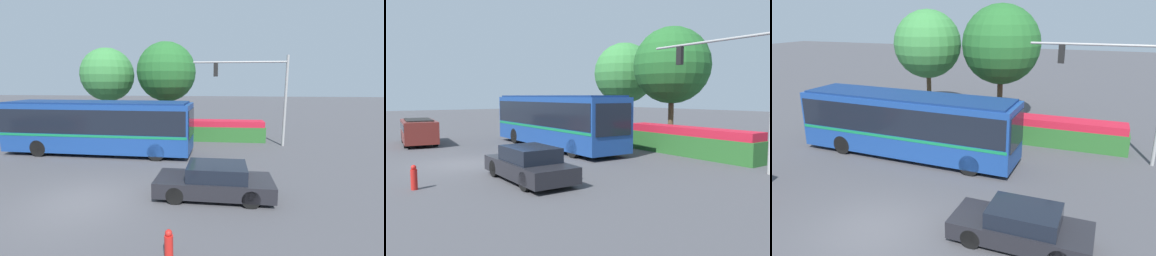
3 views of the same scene
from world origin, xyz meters
TOP-DOWN VIEW (x-y plane):
  - ground_plane at (0.00, 0.00)m, footprint 140.00×140.00m
  - city_bus at (-2.28, 6.61)m, footprint 11.54×2.90m
  - sedan_foreground at (4.91, 1.03)m, footprint 4.51×1.90m
  - suv_left_lane at (-8.71, 0.03)m, footprint 5.22×2.60m
  - traffic_light_pole at (7.90, 9.63)m, footprint 6.37×0.24m
  - flowering_hedge at (4.44, 10.92)m, footprint 8.08×1.36m
  - street_tree_left at (-5.18, 14.97)m, footprint 4.84×4.84m
  - street_tree_centre at (0.53, 14.02)m, footprint 5.07×5.07m
  - fire_hydrant at (3.84, -2.80)m, footprint 0.22×0.22m

SIDE VIEW (x-z plane):
  - ground_plane at x=0.00m, z-range 0.00..0.00m
  - fire_hydrant at x=3.84m, z-range -0.02..0.84m
  - sedan_foreground at x=4.91m, z-range -0.03..1.28m
  - flowering_hedge at x=4.44m, z-range -0.01..1.52m
  - suv_left_lane at x=-8.71m, z-range 0.14..1.82m
  - city_bus at x=-2.28m, z-range 0.22..3.45m
  - traffic_light_pole at x=7.90m, z-range 1.05..7.20m
  - street_tree_left at x=-5.18m, z-range 1.29..8.73m
  - street_tree_centre at x=0.53m, z-range 1.33..9.09m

